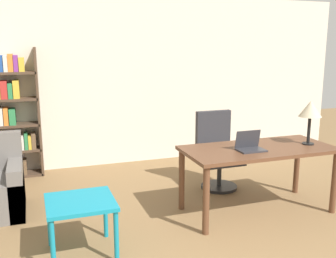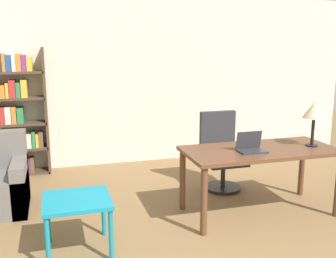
{
  "view_description": "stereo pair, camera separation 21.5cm",
  "coord_description": "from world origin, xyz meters",
  "px_view_note": "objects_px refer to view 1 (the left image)",
  "views": [
    {
      "loc": [
        -1.36,
        -1.68,
        1.91
      ],
      "look_at": [
        0.03,
        2.27,
        1.02
      ],
      "focal_mm": 42.0,
      "sensor_mm": 36.0,
      "label": 1
    },
    {
      "loc": [
        -1.16,
        -1.75,
        1.91
      ],
      "look_at": [
        0.03,
        2.27,
        1.02
      ],
      "focal_mm": 42.0,
      "sensor_mm": 36.0,
      "label": 2
    }
  ],
  "objects_px": {
    "table_lamp": "(310,110)",
    "office_chair": "(217,153)",
    "laptop": "(250,146)",
    "desk": "(258,156)",
    "side_table_blue": "(81,208)",
    "bookshelf": "(2,118)"
  },
  "relations": [
    {
      "from": "table_lamp",
      "to": "side_table_blue",
      "type": "xyz_separation_m",
      "value": [
        -2.7,
        -0.26,
        -0.73
      ]
    },
    {
      "from": "table_lamp",
      "to": "bookshelf",
      "type": "height_order",
      "value": "bookshelf"
    },
    {
      "from": "table_lamp",
      "to": "office_chair",
      "type": "distance_m",
      "value": 1.38
    },
    {
      "from": "bookshelf",
      "to": "laptop",
      "type": "bearing_deg",
      "value": -41.22
    },
    {
      "from": "desk",
      "to": "bookshelf",
      "type": "distance_m",
      "value": 3.64
    },
    {
      "from": "desk",
      "to": "laptop",
      "type": "xyz_separation_m",
      "value": [
        -0.16,
        -0.07,
        0.15
      ]
    },
    {
      "from": "side_table_blue",
      "to": "office_chair",
      "type": "bearing_deg",
      "value": 31.41
    },
    {
      "from": "laptop",
      "to": "table_lamp",
      "type": "bearing_deg",
      "value": 0.86
    },
    {
      "from": "laptop",
      "to": "table_lamp",
      "type": "relative_size",
      "value": 0.58
    },
    {
      "from": "desk",
      "to": "office_chair",
      "type": "relative_size",
      "value": 1.68
    },
    {
      "from": "laptop",
      "to": "bookshelf",
      "type": "xyz_separation_m",
      "value": [
        -2.67,
        2.34,
        0.07
      ]
    },
    {
      "from": "table_lamp",
      "to": "side_table_blue",
      "type": "relative_size",
      "value": 0.85
    },
    {
      "from": "office_chair",
      "to": "side_table_blue",
      "type": "distance_m",
      "value": 2.33
    },
    {
      "from": "desk",
      "to": "laptop",
      "type": "bearing_deg",
      "value": -157.12
    },
    {
      "from": "office_chair",
      "to": "side_table_blue",
      "type": "relative_size",
      "value": 1.69
    },
    {
      "from": "laptop",
      "to": "office_chair",
      "type": "bearing_deg",
      "value": 84.98
    },
    {
      "from": "desk",
      "to": "office_chair",
      "type": "xyz_separation_m",
      "value": [
        -0.07,
        0.9,
        -0.19
      ]
    },
    {
      "from": "laptop",
      "to": "office_chair",
      "type": "height_order",
      "value": "office_chair"
    },
    {
      "from": "office_chair",
      "to": "laptop",
      "type": "bearing_deg",
      "value": -95.02
    },
    {
      "from": "table_lamp",
      "to": "office_chair",
      "type": "xyz_separation_m",
      "value": [
        -0.71,
        0.95,
        -0.7
      ]
    },
    {
      "from": "desk",
      "to": "table_lamp",
      "type": "bearing_deg",
      "value": -4.99
    },
    {
      "from": "desk",
      "to": "side_table_blue",
      "type": "bearing_deg",
      "value": -171.34
    }
  ]
}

